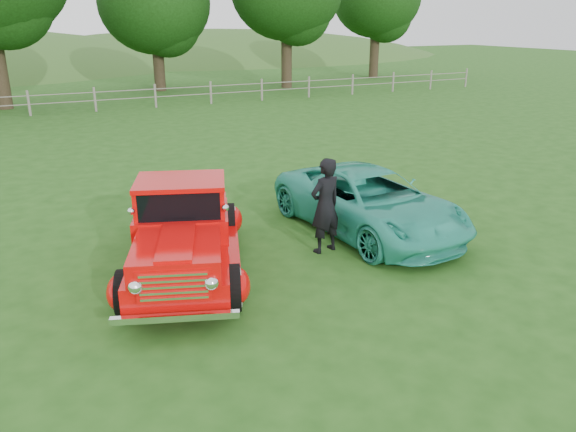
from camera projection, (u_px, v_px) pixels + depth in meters
name	position (u px, v px, depth m)	size (l,w,h in m)	color
ground	(299.00, 300.00, 9.28)	(140.00, 140.00, 0.00)	#1E4A13
distant_hills	(7.00, 107.00, 59.37)	(116.00, 60.00, 18.00)	#315C21
fence_line	(95.00, 99.00, 27.68)	(48.00, 0.12, 1.20)	gray
tree_near_east	(154.00, 3.00, 34.13)	(6.80, 6.80, 8.33)	black
red_pickup	(184.00, 231.00, 10.04)	(3.37, 5.28, 1.78)	black
teal_sedan	(369.00, 202.00, 12.04)	(2.24, 4.87, 1.35)	teal
man	(325.00, 206.00, 10.91)	(0.69, 0.46, 1.91)	black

